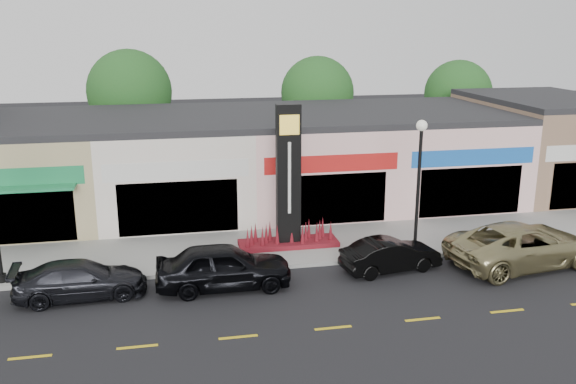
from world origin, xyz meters
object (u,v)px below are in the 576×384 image
car_black_sedan (224,266)px  car_gold_suv (523,245)px  lamp_east_near (419,173)px  car_dark_sedan (80,280)px  car_black_conv (391,255)px  pylon_sign (288,197)px

car_black_sedan → car_gold_suv: (11.77, -0.13, 0.02)m
lamp_east_near → car_dark_sedan: 13.43m
car_black_sedan → lamp_east_near: bearing=-77.6°
car_dark_sedan → car_gold_suv: size_ratio=0.73×
lamp_east_near → car_black_conv: (-1.60, -1.42, -2.84)m
car_dark_sedan → car_black_conv: bearing=-92.8°
car_dark_sedan → car_black_sedan: size_ratio=0.93×
pylon_sign → car_black_conv: (3.40, -3.12, -1.64)m
lamp_east_near → car_black_conv: bearing=-138.3°
lamp_east_near → car_gold_suv: size_ratio=0.89×
car_black_sedan → car_black_conv: bearing=-86.9°
car_dark_sedan → car_gold_suv: 16.75m
lamp_east_near → car_dark_sedan: bearing=-173.1°
pylon_sign → lamp_east_near: bearing=-18.7°
lamp_east_near → car_gold_suv: lamp_east_near is taller
car_dark_sedan → car_gold_suv: car_gold_suv is taller
car_gold_suv → lamp_east_near: bearing=53.8°
car_black_conv → car_gold_suv: bearing=-104.6°
lamp_east_near → car_black_sedan: bearing=-167.7°
pylon_sign → car_dark_sedan: bearing=-157.8°
lamp_east_near → car_dark_sedan: size_ratio=1.22×
car_dark_sedan → car_black_sedan: car_black_sedan is taller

